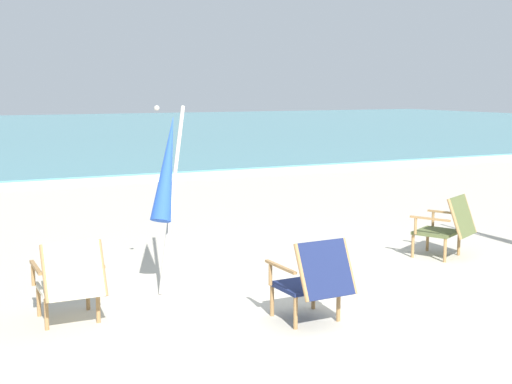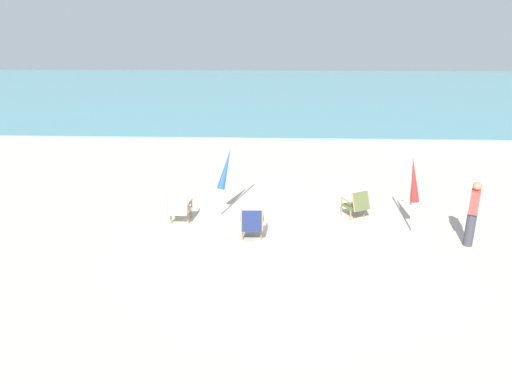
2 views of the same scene
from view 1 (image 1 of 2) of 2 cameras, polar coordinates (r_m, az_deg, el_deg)
name	(u,v)px [view 1 (image 1 of 2)]	position (r m, az deg, el deg)	size (l,w,h in m)	color
ground_plane	(382,298)	(7.59, 10.06, -8.36)	(80.00, 80.00, 0.00)	#B7AF9E
sea	(7,131)	(36.93, -19.32, 4.60)	(80.00, 40.00, 0.10)	teal
surf_band	(116,180)	(17.02, -11.10, 0.98)	(80.00, 1.10, 0.06)	white
beach_chair_front_left	(448,225)	(9.41, 15.11, -2.56)	(0.82, 0.87, 0.81)	#515B33
beach_chair_back_left	(70,279)	(6.78, -14.63, -6.79)	(0.60, 0.73, 0.80)	beige
beach_chair_back_right	(314,278)	(6.62, 4.68, -6.90)	(0.62, 0.73, 0.80)	#19234C
umbrella_furled_blue	(167,170)	(7.65, -7.11, 1.80)	(0.65, 0.72, 2.00)	#B7B2A8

